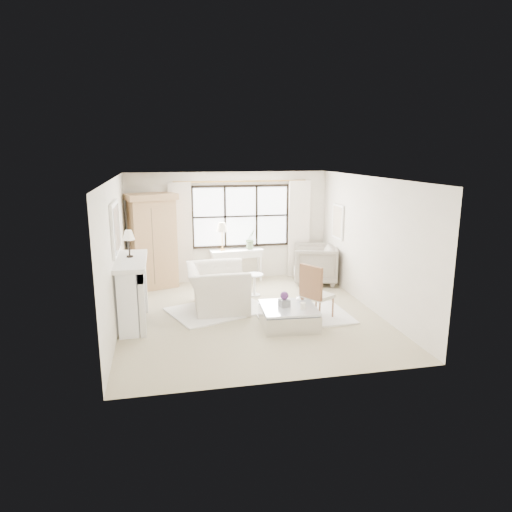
% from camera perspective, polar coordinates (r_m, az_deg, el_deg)
% --- Properties ---
extents(floor, '(5.50, 5.50, 0.00)m').
position_cam_1_polar(floor, '(9.17, -0.72, -7.38)').
color(floor, tan).
rests_on(floor, ground).
extents(ceiling, '(5.50, 5.50, 0.00)m').
position_cam_1_polar(ceiling, '(8.61, -0.78, 9.71)').
color(ceiling, silver).
rests_on(ceiling, ground).
extents(wall_back, '(5.00, 0.00, 5.00)m').
position_cam_1_polar(wall_back, '(11.46, -3.40, 3.72)').
color(wall_back, white).
rests_on(wall_back, ground).
extents(wall_front, '(5.00, 0.00, 5.00)m').
position_cam_1_polar(wall_front, '(6.20, 4.15, -4.34)').
color(wall_front, white).
rests_on(wall_front, ground).
extents(wall_left, '(0.00, 5.50, 5.50)m').
position_cam_1_polar(wall_left, '(8.68, -17.16, 0.14)').
color(wall_left, beige).
rests_on(wall_left, ground).
extents(wall_right, '(0.00, 5.50, 5.50)m').
position_cam_1_polar(wall_right, '(9.58, 14.09, 1.51)').
color(wall_right, beige).
rests_on(wall_right, ground).
extents(window_pane, '(2.40, 0.02, 1.50)m').
position_cam_1_polar(window_pane, '(11.45, -1.91, 4.99)').
color(window_pane, white).
rests_on(window_pane, wall_back).
extents(window_frame, '(2.50, 0.04, 1.50)m').
position_cam_1_polar(window_frame, '(11.44, -1.90, 4.98)').
color(window_frame, black).
rests_on(window_frame, wall_back).
extents(curtain_rod, '(3.30, 0.04, 0.04)m').
position_cam_1_polar(curtain_rod, '(11.30, -1.89, 9.32)').
color(curtain_rod, '#A97B3A').
rests_on(curtain_rod, wall_back).
extents(curtain_left, '(0.55, 0.10, 2.47)m').
position_cam_1_polar(curtain_left, '(11.27, -9.36, 2.82)').
color(curtain_left, beige).
rests_on(curtain_left, ground).
extents(curtain_right, '(0.55, 0.10, 2.47)m').
position_cam_1_polar(curtain_right, '(11.78, 5.39, 3.37)').
color(curtain_right, white).
rests_on(curtain_right, ground).
extents(fireplace, '(0.58, 1.66, 1.26)m').
position_cam_1_polar(fireplace, '(8.84, -15.40, -4.23)').
color(fireplace, silver).
rests_on(fireplace, ground).
extents(mirror_frame, '(0.05, 1.15, 0.95)m').
position_cam_1_polar(mirror_frame, '(8.59, -17.18, 3.34)').
color(mirror_frame, white).
rests_on(mirror_frame, wall_left).
extents(mirror_glass, '(0.02, 1.00, 0.80)m').
position_cam_1_polar(mirror_glass, '(8.58, -16.98, 3.35)').
color(mirror_glass, silver).
rests_on(mirror_glass, wall_left).
extents(art_frame, '(0.04, 0.62, 0.82)m').
position_cam_1_polar(art_frame, '(11.07, 10.20, 4.25)').
color(art_frame, white).
rests_on(art_frame, wall_right).
extents(art_canvas, '(0.01, 0.52, 0.72)m').
position_cam_1_polar(art_canvas, '(11.06, 10.11, 4.25)').
color(art_canvas, beige).
rests_on(art_canvas, wall_right).
extents(mantel_lamp, '(0.22, 0.22, 0.51)m').
position_cam_1_polar(mantel_lamp, '(8.75, -15.64, 2.38)').
color(mantel_lamp, black).
rests_on(mantel_lamp, fireplace).
extents(armoire, '(1.28, 1.01, 2.24)m').
position_cam_1_polar(armoire, '(10.99, -12.77, 1.90)').
color(armoire, tan).
rests_on(armoire, floor).
extents(console_table, '(1.34, 0.57, 0.80)m').
position_cam_1_polar(console_table, '(11.44, -2.47, -1.14)').
color(console_table, white).
rests_on(console_table, floor).
extents(console_lamp, '(0.28, 0.28, 0.69)m').
position_cam_1_polar(console_lamp, '(11.20, -4.27, 3.52)').
color(console_lamp, '#B4833E').
rests_on(console_lamp, console_table).
extents(orchid_plant, '(0.36, 0.35, 0.51)m').
position_cam_1_polar(orchid_plant, '(11.36, -0.68, 2.16)').
color(orchid_plant, '#58724C').
rests_on(orchid_plant, console_table).
extents(side_table, '(0.40, 0.40, 0.51)m').
position_cam_1_polar(side_table, '(10.26, -0.20, -3.21)').
color(side_table, white).
rests_on(side_table, floor).
extents(rug_left, '(2.26, 1.94, 0.03)m').
position_cam_1_polar(rug_left, '(9.45, -4.69, -6.70)').
color(rug_left, white).
rests_on(rug_left, floor).
extents(rug_right, '(1.84, 1.41, 0.03)m').
position_cam_1_polar(rug_right, '(9.15, 5.90, -7.40)').
color(rug_right, white).
rests_on(rug_right, floor).
extents(club_armchair, '(1.24, 1.41, 0.90)m').
position_cam_1_polar(club_armchair, '(9.43, -4.86, -3.97)').
color(club_armchair, silver).
rests_on(club_armchair, floor).
extents(wingback_chair, '(1.27, 1.25, 0.94)m').
position_cam_1_polar(wingback_chair, '(11.34, 7.36, -1.00)').
color(wingback_chair, gray).
rests_on(wingback_chair, floor).
extents(french_chair, '(0.66, 0.66, 1.08)m').
position_cam_1_polar(french_chair, '(8.97, 7.64, -5.89)').
color(french_chair, '#8F5E3C').
rests_on(french_chair, floor).
extents(coffee_table, '(1.06, 1.06, 0.38)m').
position_cam_1_polar(coffee_table, '(8.59, 4.09, -7.56)').
color(coffee_table, silver).
rests_on(coffee_table, floor).
extents(planter_box, '(0.21, 0.21, 0.13)m').
position_cam_1_polar(planter_box, '(8.50, 3.56, -5.88)').
color(planter_box, slate).
rests_on(planter_box, coffee_table).
extents(planter_flowers, '(0.15, 0.15, 0.15)m').
position_cam_1_polar(planter_flowers, '(8.46, 3.57, -4.95)').
color(planter_flowers, '#562A6A').
rests_on(planter_flowers, planter_box).
extents(pillar_candle, '(0.10, 0.10, 0.12)m').
position_cam_1_polar(pillar_candle, '(8.40, 5.88, -6.21)').
color(pillar_candle, silver).
rests_on(pillar_candle, coffee_table).
extents(coffee_vase, '(0.15, 0.15, 0.14)m').
position_cam_1_polar(coffee_vase, '(8.75, 5.47, -5.33)').
color(coffee_vase, silver).
rests_on(coffee_vase, coffee_table).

